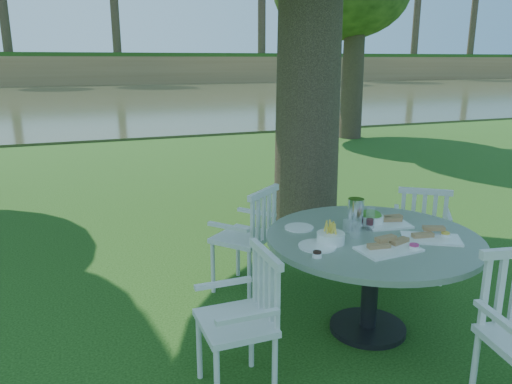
% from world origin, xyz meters
% --- Properties ---
extents(ground, '(140.00, 140.00, 0.00)m').
position_xyz_m(ground, '(0.00, 0.00, 0.00)').
color(ground, '#11360B').
rests_on(ground, ground).
extents(table, '(1.51, 1.51, 0.75)m').
position_xyz_m(table, '(0.48, -0.86, 0.62)').
color(table, black).
rests_on(table, ground).
extents(chair_ne, '(0.61, 0.60, 0.88)m').
position_xyz_m(chair_ne, '(1.41, -0.27, 0.52)').
color(chair_ne, silver).
rests_on(chair_ne, ground).
extents(chair_nw, '(0.63, 0.63, 0.92)m').
position_xyz_m(chair_nw, '(-0.08, 0.07, 0.54)').
color(chair_nw, silver).
rests_on(chair_nw, ground).
extents(chair_sw, '(0.42, 0.45, 0.88)m').
position_xyz_m(chair_sw, '(-0.57, -1.16, 0.52)').
color(chair_sw, silver).
rests_on(chair_sw, ground).
extents(tableware, '(1.15, 0.86, 0.23)m').
position_xyz_m(tableware, '(0.43, -0.82, 0.79)').
color(tableware, white).
rests_on(tableware, table).
extents(river, '(100.00, 28.00, 0.12)m').
position_xyz_m(river, '(0.00, 23.00, 0.00)').
color(river, '#383D24').
rests_on(river, ground).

